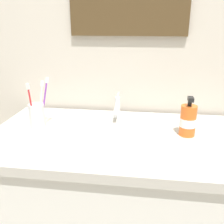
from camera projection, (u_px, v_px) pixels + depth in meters
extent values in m
cube|color=beige|center=(128.00, 45.00, 1.24)|extent=(2.27, 0.04, 2.40)
cube|color=#BCB7AD|center=(121.00, 139.00, 1.04)|extent=(1.07, 0.58, 0.04)
ellipsoid|color=white|center=(111.00, 147.00, 1.04)|extent=(0.38, 0.38, 0.10)
torus|color=white|center=(111.00, 136.00, 1.03)|extent=(0.44, 0.44, 0.02)
cylinder|color=#595B60|center=(111.00, 157.00, 1.06)|extent=(0.03, 0.03, 0.01)
cylinder|color=silver|center=(118.00, 107.00, 1.22)|extent=(0.02, 0.02, 0.10)
cylinder|color=silver|center=(116.00, 109.00, 1.18)|extent=(0.02, 0.11, 0.05)
cylinder|color=silver|center=(118.00, 94.00, 1.22)|extent=(0.01, 0.05, 0.01)
cylinder|color=white|center=(37.00, 116.00, 1.10)|extent=(0.07, 0.07, 0.10)
cylinder|color=red|center=(32.00, 107.00, 1.06)|extent=(0.01, 0.03, 0.18)
cube|color=white|center=(28.00, 86.00, 1.03)|extent=(0.01, 0.02, 0.03)
cylinder|color=white|center=(41.00, 104.00, 1.10)|extent=(0.03, 0.04, 0.18)
cube|color=white|center=(42.00, 84.00, 1.09)|extent=(0.02, 0.02, 0.03)
cylinder|color=purple|center=(44.00, 103.00, 1.09)|extent=(0.04, 0.03, 0.20)
cube|color=white|center=(47.00, 80.00, 1.07)|extent=(0.02, 0.02, 0.03)
cylinder|color=orange|center=(188.00, 121.00, 1.01)|extent=(0.06, 0.06, 0.12)
cylinder|color=black|center=(190.00, 103.00, 0.99)|extent=(0.02, 0.02, 0.02)
cube|color=black|center=(191.00, 99.00, 0.97)|extent=(0.02, 0.04, 0.02)
cylinder|color=white|center=(188.00, 122.00, 1.02)|extent=(0.06, 0.06, 0.03)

